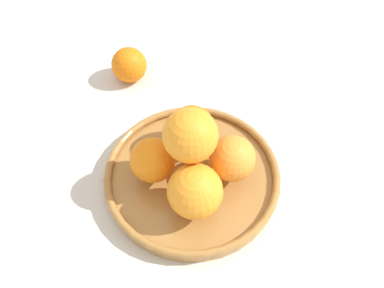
% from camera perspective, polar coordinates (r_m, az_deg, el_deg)
% --- Properties ---
extents(ground_plane, '(4.00, 4.00, 0.00)m').
position_cam_1_polar(ground_plane, '(0.62, 0.00, -5.56)').
color(ground_plane, beige).
extents(fruit_bowl, '(0.28, 0.28, 0.03)m').
position_cam_1_polar(fruit_bowl, '(0.61, 0.00, -4.81)').
color(fruit_bowl, '#A57238').
rests_on(fruit_bowl, ground_plane).
extents(orange_pile, '(0.19, 0.19, 0.14)m').
position_cam_1_polar(orange_pile, '(0.55, 0.20, -1.72)').
color(orange_pile, orange).
rests_on(orange_pile, fruit_bowl).
extents(stray_orange, '(0.07, 0.07, 0.07)m').
position_cam_1_polar(stray_orange, '(0.77, -9.55, 11.79)').
color(stray_orange, orange).
rests_on(stray_orange, ground_plane).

